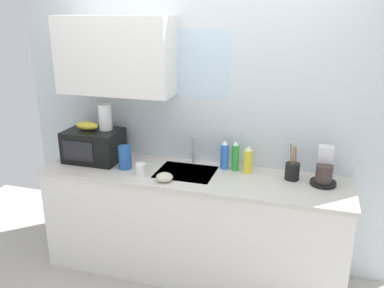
# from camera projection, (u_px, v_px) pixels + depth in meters

# --- Properties ---
(kitchen_wall_assembly) EXTENTS (3.23, 0.42, 2.50)m
(kitchen_wall_assembly) POSITION_uv_depth(u_px,v_px,m) (188.00, 108.00, 3.37)
(kitchen_wall_assembly) COLOR silver
(kitchen_wall_assembly) RESTS_ON ground
(counter_unit) EXTENTS (2.46, 0.63, 0.90)m
(counter_unit) POSITION_uv_depth(u_px,v_px,m) (192.00, 223.00, 3.34)
(counter_unit) COLOR white
(counter_unit) RESTS_ON ground
(sink_faucet) EXTENTS (0.03, 0.03, 0.23)m
(sink_faucet) POSITION_uv_depth(u_px,v_px,m) (194.00, 150.00, 3.39)
(sink_faucet) COLOR #B2B5BA
(sink_faucet) RESTS_ON counter_unit
(microwave) EXTENTS (0.46, 0.35, 0.27)m
(microwave) POSITION_uv_depth(u_px,v_px,m) (94.00, 145.00, 3.44)
(microwave) COLOR black
(microwave) RESTS_ON counter_unit
(banana_bunch) EXTENTS (0.20, 0.11, 0.07)m
(banana_bunch) POSITION_uv_depth(u_px,v_px,m) (87.00, 126.00, 3.41)
(banana_bunch) COLOR gold
(banana_bunch) RESTS_ON microwave
(paper_towel_roll) EXTENTS (0.11, 0.11, 0.22)m
(paper_towel_roll) POSITION_uv_depth(u_px,v_px,m) (105.00, 117.00, 3.39)
(paper_towel_roll) COLOR white
(paper_towel_roll) RESTS_ON microwave
(coffee_maker) EXTENTS (0.19, 0.21, 0.28)m
(coffee_maker) POSITION_uv_depth(u_px,v_px,m) (324.00, 170.00, 2.99)
(coffee_maker) COLOR black
(coffee_maker) RESTS_ON counter_unit
(dish_soap_bottle_blue) EXTENTS (0.07, 0.07, 0.24)m
(dish_soap_bottle_blue) POSITION_uv_depth(u_px,v_px,m) (225.00, 155.00, 3.27)
(dish_soap_bottle_blue) COLOR blue
(dish_soap_bottle_blue) RESTS_ON counter_unit
(dish_soap_bottle_green) EXTENTS (0.06, 0.06, 0.25)m
(dish_soap_bottle_green) POSITION_uv_depth(u_px,v_px,m) (235.00, 156.00, 3.23)
(dish_soap_bottle_green) COLOR green
(dish_soap_bottle_green) RESTS_ON counter_unit
(dish_soap_bottle_yellow) EXTENTS (0.07, 0.07, 0.22)m
(dish_soap_bottle_yellow) POSITION_uv_depth(u_px,v_px,m) (248.00, 160.00, 3.19)
(dish_soap_bottle_yellow) COLOR yellow
(dish_soap_bottle_yellow) RESTS_ON counter_unit
(cereal_canister) EXTENTS (0.10, 0.10, 0.19)m
(cereal_canister) POSITION_uv_depth(u_px,v_px,m) (125.00, 157.00, 3.27)
(cereal_canister) COLOR #2659A5
(cereal_canister) RESTS_ON counter_unit
(mug_white) EXTENTS (0.08, 0.08, 0.09)m
(mug_white) POSITION_uv_depth(u_px,v_px,m) (141.00, 169.00, 3.16)
(mug_white) COLOR white
(mug_white) RESTS_ON counter_unit
(utensil_crock) EXTENTS (0.11, 0.11, 0.28)m
(utensil_crock) POSITION_uv_depth(u_px,v_px,m) (292.00, 171.00, 3.07)
(utensil_crock) COLOR black
(utensil_crock) RESTS_ON counter_unit
(small_bowl) EXTENTS (0.13, 0.13, 0.06)m
(small_bowl) POSITION_uv_depth(u_px,v_px,m) (164.00, 177.00, 3.05)
(small_bowl) COLOR beige
(small_bowl) RESTS_ON counter_unit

